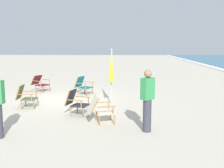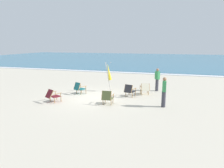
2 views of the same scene
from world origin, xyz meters
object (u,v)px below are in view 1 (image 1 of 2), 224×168
(beach_chair_far_center, at_px, (76,102))
(beach_chair_front_right, at_px, (40,83))
(beach_chair_back_left, at_px, (83,85))
(person_near_chairs, at_px, (147,100))
(beach_chair_back_right, at_px, (25,96))
(beach_chair_mid_center, at_px, (100,109))
(umbrella_furled_yellow, at_px, (111,68))

(beach_chair_far_center, xyz_separation_m, beach_chair_front_right, (-4.05, -2.43, -0.01))
(beach_chair_back_left, bearing_deg, person_near_chairs, 25.76)
(beach_chair_far_center, relative_size, beach_chair_front_right, 0.86)
(beach_chair_back_right, bearing_deg, beach_chair_front_right, -171.83)
(beach_chair_far_center, bearing_deg, beach_chair_mid_center, 43.71)
(beach_chair_front_right, bearing_deg, umbrella_furled_yellow, 56.46)
(beach_chair_mid_center, bearing_deg, beach_chair_back_right, -121.77)
(beach_chair_mid_center, xyz_separation_m, beach_chair_far_center, (-0.88, -0.84, 0.01))
(beach_chair_back_right, bearing_deg, person_near_chairs, 59.36)
(beach_chair_back_left, xyz_separation_m, person_near_chairs, (4.96, 2.39, 0.41))
(beach_chair_far_center, relative_size, umbrella_furled_yellow, 0.39)
(beach_chair_back_left, distance_m, beach_chair_front_right, 2.27)
(beach_chair_far_center, xyz_separation_m, beach_chair_back_right, (-0.86, -1.97, 0.00))
(beach_chair_mid_center, bearing_deg, beach_chair_front_right, -146.45)
(beach_chair_back_left, height_order, beach_chair_far_center, beach_chair_far_center)
(beach_chair_mid_center, relative_size, umbrella_furled_yellow, 0.42)
(beach_chair_back_right, xyz_separation_m, umbrella_furled_yellow, (-0.85, 3.06, 0.94))
(beach_chair_back_left, distance_m, umbrella_furled_yellow, 2.34)
(beach_chair_front_right, height_order, beach_chair_back_right, beach_chair_back_right)
(beach_chair_far_center, bearing_deg, beach_chair_back_left, -175.65)
(beach_chair_back_left, bearing_deg, beach_chair_front_right, -106.89)
(beach_chair_front_right, bearing_deg, beach_chair_back_right, 8.17)
(beach_chair_front_right, distance_m, umbrella_furled_yellow, 4.32)
(beach_chair_back_left, height_order, beach_chair_front_right, beach_chair_back_left)
(beach_chair_back_right, height_order, person_near_chairs, person_near_chairs)
(beach_chair_back_left, bearing_deg, beach_chair_far_center, 4.35)
(beach_chair_mid_center, height_order, person_near_chairs, person_near_chairs)
(person_near_chairs, bearing_deg, beach_chair_back_right, -120.64)
(person_near_chairs, bearing_deg, beach_chair_front_right, -140.91)
(umbrella_furled_yellow, bearing_deg, person_near_chairs, 17.68)
(beach_chair_far_center, distance_m, beach_chair_front_right, 4.72)
(beach_chair_back_left, height_order, beach_chair_back_right, beach_chair_back_right)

